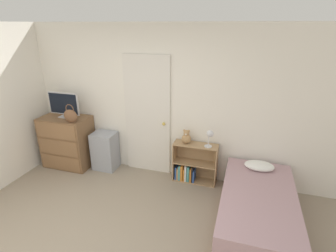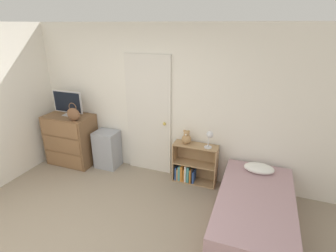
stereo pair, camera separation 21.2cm
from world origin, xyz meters
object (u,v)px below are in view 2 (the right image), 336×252
at_px(bed, 254,212).
at_px(desk_lamp, 210,136).
at_px(teddy_bear, 186,138).
at_px(tv, 68,103).
at_px(dresser, 71,139).
at_px(bookshelf, 191,167).
at_px(handbag, 73,114).
at_px(storage_bin, 107,149).

bearing_deg(bed, desk_lamp, 135.97).
bearing_deg(teddy_bear, desk_lamp, -5.81).
relative_size(tv, bed, 0.32).
xyz_separation_m(dresser, teddy_bear, (2.22, 0.14, 0.32)).
xyz_separation_m(tv, bookshelf, (2.31, 0.12, -0.92)).
distance_m(bookshelf, bed, 1.32).
distance_m(tv, bookshelf, 2.49).
xyz_separation_m(tv, handbag, (0.27, -0.20, -0.12)).
relative_size(tv, storage_bin, 0.85).
height_order(tv, handbag, tv).
bearing_deg(desk_lamp, bed, -44.03).
xyz_separation_m(handbag, teddy_bear, (1.94, 0.32, -0.28)).
relative_size(handbag, bed, 0.17).
bearing_deg(handbag, storage_bin, 31.31).
relative_size(storage_bin, desk_lamp, 2.41).
relative_size(handbag, teddy_bear, 1.34).
distance_m(storage_bin, desk_lamp, 1.96).
bearing_deg(desk_lamp, teddy_bear, 174.19).
height_order(tv, teddy_bear, tv).
bearing_deg(bookshelf, storage_bin, -178.03).
bearing_deg(dresser, teddy_bear, 3.68).
relative_size(handbag, desk_lamp, 1.11).
xyz_separation_m(handbag, bookshelf, (2.04, 0.32, -0.80)).
distance_m(storage_bin, teddy_bear, 1.57).
relative_size(dresser, bookshelf, 1.30).
bearing_deg(bookshelf, handbag, -171.07).
xyz_separation_m(desk_lamp, bed, (0.78, -0.75, -0.65)).
bearing_deg(dresser, handbag, -31.18).
bearing_deg(tv, storage_bin, 5.04).
height_order(storage_bin, bed, storage_bin).
distance_m(tv, teddy_bear, 2.25).
height_order(dresser, bookshelf, dresser).
xyz_separation_m(dresser, bed, (3.38, -0.65, -0.23)).
bearing_deg(tv, dresser, -109.05).
bearing_deg(handbag, desk_lamp, 6.77).
bearing_deg(bookshelf, bed, -36.86).
distance_m(storage_bin, bed, 2.77).
distance_m(dresser, desk_lamp, 2.64).
relative_size(storage_bin, teddy_bear, 2.92).
bearing_deg(storage_bin, handbag, -148.69).
bearing_deg(storage_bin, bookshelf, 1.97).
bearing_deg(bookshelf, desk_lamp, -8.90).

